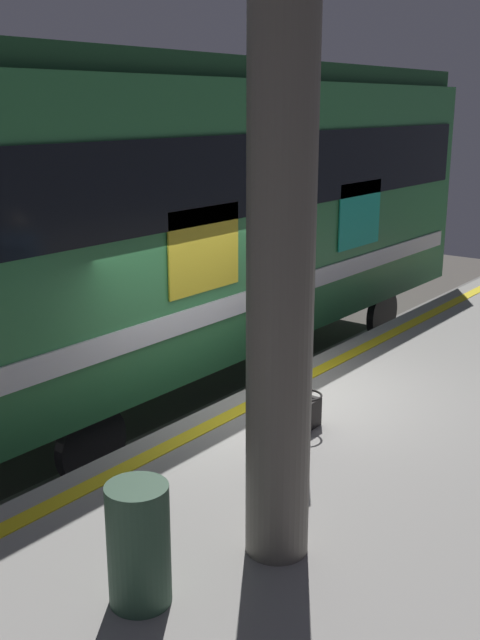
# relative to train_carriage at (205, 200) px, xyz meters

# --- Properties ---
(ground_plane) EXTENTS (26.59, 26.59, 0.00)m
(ground_plane) POSITION_rel_train_carriage_xyz_m (1.95, 2.10, -2.64)
(ground_plane) COLOR #4C4742
(platform) EXTENTS (17.72, 4.13, 1.03)m
(platform) POSITION_rel_train_carriage_xyz_m (1.95, 4.17, -2.12)
(platform) COLOR gray
(platform) RESTS_ON ground
(safety_line) EXTENTS (17.37, 0.16, 0.01)m
(safety_line) POSITION_rel_train_carriage_xyz_m (1.95, 2.40, -1.60)
(safety_line) COLOR yellow
(safety_line) RESTS_ON platform
(track_rail_near) EXTENTS (23.04, 0.08, 0.16)m
(track_rail_near) POSITION_rel_train_carriage_xyz_m (1.95, 0.71, -2.56)
(track_rail_near) COLOR slate
(track_rail_near) RESTS_ON ground
(track_rail_far) EXTENTS (23.04, 0.08, 0.16)m
(track_rail_far) POSITION_rel_train_carriage_xyz_m (1.95, -0.72, -2.56)
(track_rail_far) COLOR slate
(track_rail_far) RESTS_ON ground
(train_carriage) EXTENTS (9.54, 2.82, 4.20)m
(train_carriage) POSITION_rel_train_carriage_xyz_m (0.00, 0.00, 0.00)
(train_carriage) COLOR #2D723F
(train_carriage) RESTS_ON ground
(passenger) EXTENTS (0.57, 0.55, 1.69)m
(passenger) POSITION_rel_train_carriage_xyz_m (2.74, 3.17, -0.60)
(passenger) COLOR #383347
(passenger) RESTS_ON platform
(handbag) EXTENTS (0.33, 0.30, 0.33)m
(handbag) POSITION_rel_train_carriage_xyz_m (2.32, 3.12, -1.45)
(handbag) COLOR black
(handbag) RESTS_ON platform
(station_column) EXTENTS (0.41, 0.41, 3.76)m
(station_column) POSITION_rel_train_carriage_xyz_m (4.05, 4.02, 0.28)
(station_column) COLOR #59544C
(station_column) RESTS_ON platform
(trash_bin) EXTENTS (0.37, 0.37, 0.75)m
(trash_bin) POSITION_rel_train_carriage_xyz_m (4.98, 3.70, -1.23)
(trash_bin) COLOR #2D4C38
(trash_bin) RESTS_ON platform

